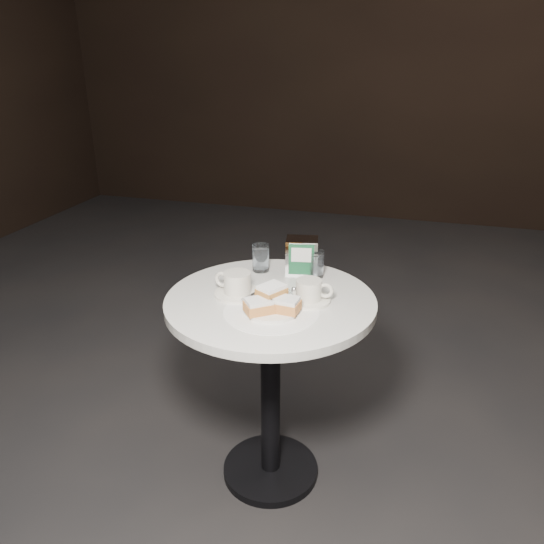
{
  "coord_description": "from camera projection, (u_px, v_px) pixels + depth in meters",
  "views": [
    {
      "loc": [
        0.44,
        -1.52,
        1.51
      ],
      "look_at": [
        0.0,
        0.02,
        0.83
      ],
      "focal_mm": 35.0,
      "sensor_mm": 36.0,
      "label": 1
    }
  ],
  "objects": [
    {
      "name": "coffee_cup_left",
      "position": [
        237.0,
        285.0,
        1.76
      ],
      "size": [
        0.18,
        0.18,
        0.08
      ],
      "rotation": [
        0.0,
        0.0,
        -0.16
      ],
      "color": "white",
      "rests_on": "cafe_table"
    },
    {
      "name": "water_glass_right",
      "position": [
        315.0,
        264.0,
        1.9
      ],
      "size": [
        0.08,
        0.08,
        0.1
      ],
      "rotation": [
        0.0,
        0.0,
        0.39
      ],
      "color": "white",
      "rests_on": "cafe_table"
    },
    {
      "name": "beignet_plate",
      "position": [
        272.0,
        304.0,
        1.64
      ],
      "size": [
        0.21,
        0.21,
        0.08
      ],
      "rotation": [
        0.0,
        0.0,
        0.34
      ],
      "color": "white",
      "rests_on": "cafe_table"
    },
    {
      "name": "sugar_spill",
      "position": [
        271.0,
        311.0,
        1.66
      ],
      "size": [
        0.37,
        0.37,
        0.0
      ],
      "primitive_type": "cylinder",
      "rotation": [
        0.0,
        0.0,
        0.25
      ],
      "color": "white",
      "rests_on": "cafe_table"
    },
    {
      "name": "ground",
      "position": [
        271.0,
        472.0,
        2.04
      ],
      "size": [
        7.0,
        7.0,
        0.0
      ],
      "primitive_type": "plane",
      "color": "black",
      "rests_on": "ground"
    },
    {
      "name": "water_glass_left",
      "position": [
        261.0,
        258.0,
        1.95
      ],
      "size": [
        0.08,
        0.08,
        0.1
      ],
      "rotation": [
        0.0,
        0.0,
        0.36
      ],
      "color": "white",
      "rests_on": "cafe_table"
    },
    {
      "name": "napkin_dispenser",
      "position": [
        302.0,
        256.0,
        1.92
      ],
      "size": [
        0.13,
        0.11,
        0.13
      ],
      "rotation": [
        0.0,
        0.0,
        0.18
      ],
      "color": "white",
      "rests_on": "cafe_table"
    },
    {
      "name": "cafe_table",
      "position": [
        270.0,
        350.0,
        1.83
      ],
      "size": [
        0.7,
        0.7,
        0.74
      ],
      "color": "black",
      "rests_on": "ground"
    },
    {
      "name": "coffee_cup_right",
      "position": [
        309.0,
        292.0,
        1.72
      ],
      "size": [
        0.16,
        0.16,
        0.07
      ],
      "rotation": [
        0.0,
        0.0,
        0.11
      ],
      "color": "silver",
      "rests_on": "cafe_table"
    }
  ]
}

